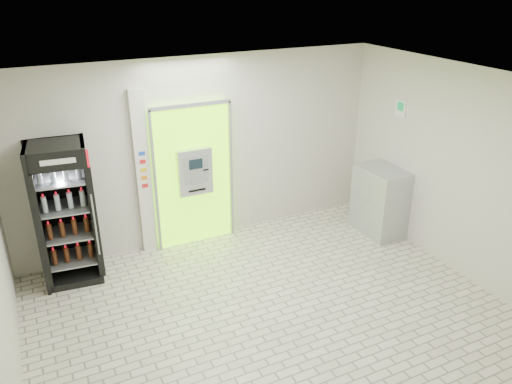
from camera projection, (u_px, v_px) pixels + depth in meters
ground at (274, 318)px, 6.47m from camera, size 6.00×6.00×0.00m
room_shell at (276, 188)px, 5.73m from camera, size 6.00×6.00×6.00m
atm_assembly at (193, 174)px, 7.91m from camera, size 1.30×0.24×2.33m
pillar at (143, 174)px, 7.57m from camera, size 0.22×0.11×2.60m
beverage_cooler at (66, 216)px, 6.98m from camera, size 0.84×0.78×2.05m
steel_cabinet at (380, 201)px, 8.40m from camera, size 0.60×0.88×1.15m
exit_sign at (401, 108)px, 7.95m from camera, size 0.02×0.22×0.26m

